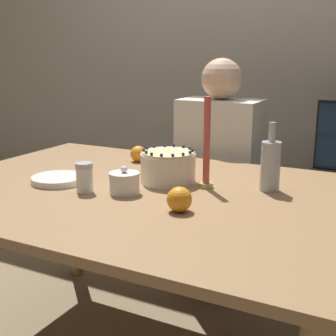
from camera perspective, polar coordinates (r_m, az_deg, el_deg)
wall_behind at (r=2.92m, az=11.23°, el=15.35°), size 8.00×0.05×2.60m
dining_table at (r=1.73m, az=-3.48°, el=-5.39°), size 1.57×1.14×0.74m
cake at (r=1.76m, az=0.00°, el=0.13°), size 0.21×0.21×0.13m
sugar_bowl at (r=1.63m, az=-5.34°, el=-1.80°), size 0.11×0.11×0.10m
sugar_shaker at (r=1.66m, az=-10.14°, el=-1.13°), size 0.06×0.06×0.11m
plate_stack at (r=1.82m, az=-13.25°, el=-1.35°), size 0.20×0.20×0.02m
candle at (r=1.68m, az=4.72°, el=2.14°), size 0.05×0.05×0.33m
bottle at (r=1.68m, az=12.39°, el=0.37°), size 0.07×0.07×0.25m
orange_fruit_0 at (r=1.44m, az=1.40°, el=-3.84°), size 0.08×0.08×0.08m
orange_fruit_1 at (r=2.10m, az=-3.65°, el=1.74°), size 0.07×0.07×0.07m
person_man_blue_shirt at (r=2.42m, az=6.19°, el=-2.96°), size 0.40×0.34×1.19m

